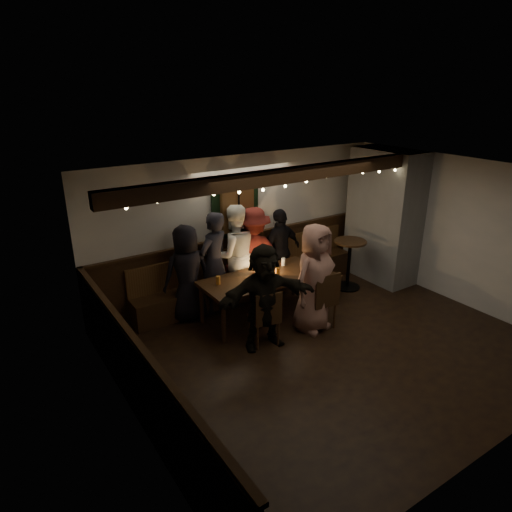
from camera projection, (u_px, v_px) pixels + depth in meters
room at (325, 243)px, 8.19m from camera, size 6.02×5.01×2.62m
dining_table at (263, 280)px, 7.61m from camera, size 2.09×0.90×0.91m
chair_near_left at (266, 315)px, 6.82m from camera, size 0.49×0.49×0.91m
chair_near_right at (323, 297)px, 7.28m from camera, size 0.49×0.49×0.99m
chair_end at (325, 272)px, 8.39m from camera, size 0.42×0.42×0.87m
high_top at (349, 258)px, 8.74m from camera, size 0.61×0.61×0.97m
person_a at (187, 273)px, 7.53m from camera, size 0.83×0.57×1.64m
person_b at (214, 263)px, 7.78m from camera, size 0.76×0.64×1.78m
person_c at (234, 255)px, 8.09m from camera, size 1.00×0.84×1.82m
person_d at (253, 254)px, 8.25m from camera, size 1.19×0.78×1.73m
person_e at (280, 251)px, 8.57m from camera, size 0.99×0.50×1.62m
person_f at (264, 297)px, 6.71m from camera, size 1.58×0.74×1.63m
person_g at (314, 278)px, 7.17m from camera, size 0.97×0.74×1.78m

